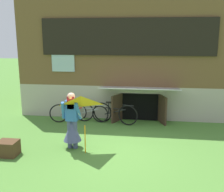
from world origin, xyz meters
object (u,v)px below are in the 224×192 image
kite (81,112)px  bicycle_black (115,113)px  bicycle_red (72,112)px  person (72,125)px  bicycle_silver (89,112)px  wooden_crate (8,148)px

kite → bicycle_black: 3.18m
kite → bicycle_red: (-1.14, 2.98, -0.91)m
bicycle_black → bicycle_red: bicycle_black is taller
person → kite: size_ratio=1.08×
bicycle_red → kite: bearing=-84.7°
kite → bicycle_silver: bearing=98.9°
person → kite: person is taller
bicycle_black → bicycle_red: (-1.65, -0.03, -0.02)m
wooden_crate → kite: bearing=4.2°
person → bicycle_red: person is taller
bicycle_silver → person: bearing=-76.4°
bicycle_black → bicycle_silver: 1.02m
kite → bicycle_red: size_ratio=0.94×
kite → bicycle_black: kite is taller
bicycle_black → wooden_crate: 4.08m
person → bicycle_silver: person is taller
person → kite: bearing=-38.2°
person → wooden_crate: bearing=-140.3°
bicycle_red → wooden_crate: size_ratio=3.01×
bicycle_black → person: bearing=-95.9°
person → bicycle_black: (0.95, 2.42, -0.31)m
kite → wooden_crate: (-2.06, -0.15, -1.08)m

